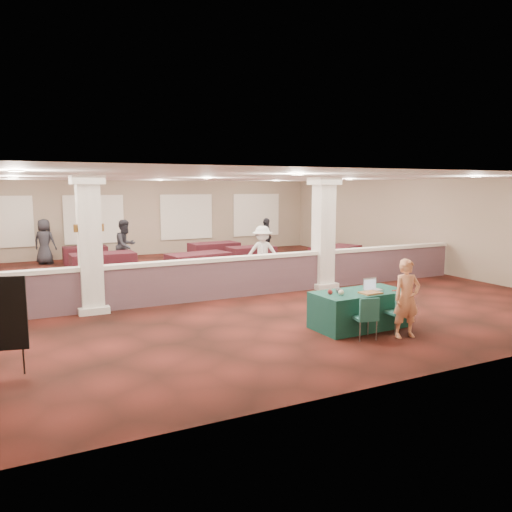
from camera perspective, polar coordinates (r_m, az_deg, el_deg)
name	(u,v)px	position (r m, az deg, el deg)	size (l,w,h in m)	color
ground	(209,287)	(14.78, -5.44, -3.60)	(16.00, 16.00, 0.00)	#4B1812
wall_back	(142,218)	(22.19, -12.90, 4.26)	(16.00, 0.04, 3.20)	gray
wall_front	(401,279)	(7.67, 16.23, -2.50)	(16.00, 0.04, 3.20)	gray
wall_right	(416,224)	(18.91, 17.82, 3.47)	(0.04, 16.00, 3.20)	gray
ceiling	(207,178)	(14.49, -5.61, 8.90)	(16.00, 16.00, 0.02)	white
partition_wall	(228,277)	(13.31, -3.17, -2.38)	(15.60, 0.28, 1.10)	#553941
column_left	(90,243)	(12.23, -18.48, 1.37)	(0.72, 0.72, 3.20)	beige
column_right	(323,232)	(14.59, 7.71, 2.71)	(0.72, 0.72, 3.20)	beige
sconce_left	(76,228)	(12.16, -19.86, 3.00)	(0.12, 0.12, 0.18)	brown
sconce_right	(101,227)	(12.23, -17.25, 3.14)	(0.12, 0.12, 0.18)	brown
near_table	(360,309)	(10.78, 11.75, -5.99)	(2.00, 1.00, 0.77)	#0F3831
conf_chair_main	(399,309)	(10.50, 16.07, -5.81)	(0.43, 0.43, 0.86)	#1E5457
conf_chair_side	(366,314)	(9.93, 12.51, -6.54)	(0.50, 0.50, 0.84)	#1E5457
woman	(407,298)	(10.22, 16.84, -4.66)	(0.56, 0.37, 1.56)	tan
far_table_front_left	(103,265)	(16.94, -17.05, -1.04)	(2.01, 1.00, 0.81)	black
far_table_front_center	(198,265)	(16.32, -6.60, -1.08)	(1.99, 1.00, 0.81)	black
far_table_front_right	(335,257)	(18.27, 9.06, -0.16)	(1.99, 1.00, 0.81)	black
far_table_back_left	(85,255)	(20.37, -18.92, 0.12)	(1.61, 0.81, 0.65)	black
far_table_back_center	(214,252)	(19.65, -4.81, 0.41)	(1.90, 0.95, 0.77)	black
far_table_back_right	(251,256)	(18.77, -0.54, 0.00)	(1.77, 0.88, 0.72)	black
attendee_a	(126,246)	(18.02, -14.68, 1.17)	(0.87, 0.48, 1.81)	black
attendee_b	(262,253)	(15.78, 0.74, 0.34)	(1.10, 0.51, 1.72)	beige
attendee_c	(266,239)	(20.38, 1.14, 2.01)	(0.99, 0.47, 1.68)	black
attendee_d	(45,242)	(20.68, -23.01, 1.53)	(0.85, 0.46, 1.73)	black
laptop_base	(373,290)	(10.86, 13.27, -3.80)	(0.35, 0.24, 0.02)	silver
laptop_screen	(370,283)	(10.92, 12.87, -3.05)	(0.35, 0.01, 0.23)	silver
screen_glow	(370,284)	(10.92, 12.90, -3.14)	(0.32, 0.00, 0.20)	silver
knitting	(371,293)	(10.53, 12.96, -4.12)	(0.42, 0.32, 0.03)	#BF6F1E
yarn_cream	(341,292)	(10.25, 9.71, -4.12)	(0.12, 0.12, 0.12)	beige
yarn_red	(330,292)	(10.27, 8.47, -4.09)	(0.11, 0.11, 0.11)	maroon
yarn_grey	(338,290)	(10.49, 9.38, -3.85)	(0.11, 0.11, 0.11)	#48474C
scissors	(395,291)	(10.93, 15.57, -3.82)	(0.13, 0.03, 0.01)	red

